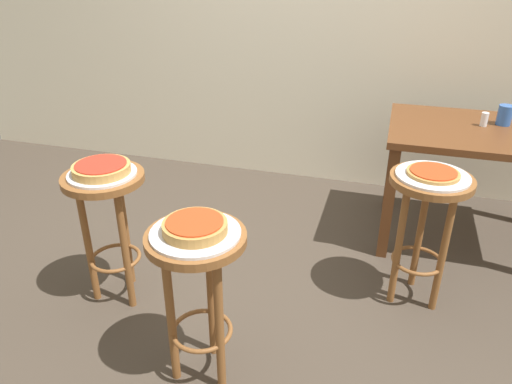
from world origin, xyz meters
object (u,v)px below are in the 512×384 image
object	(u,v)px
pizza_middle	(101,168)
dining_table	(475,147)
pizza_leftside	(433,173)
condiment_shaker	(484,119)
stool_middle	(108,209)
pizza_foreground	(195,227)
stool_leftside	(426,211)
serving_plate_leftside	(433,176)
stool_foreground	(198,274)
serving_plate_foreground	(195,233)
cup_far_edge	(505,115)
serving_plate_middle	(102,174)

from	to	relation	value
pizza_middle	dining_table	bearing A→B (deg)	31.94
pizza_leftside	condiment_shaker	world-z (taller)	condiment_shaker
stool_middle	pizza_leftside	bearing A→B (deg)	15.39
pizza_foreground	stool_leftside	size ratio (longest dim) A/B	0.35
serving_plate_leftside	condiment_shaker	xyz separation A→B (m)	(0.29, 0.74, 0.06)
stool_foreground	stool_middle	bearing A→B (deg)	149.54
serving_plate_foreground	stool_middle	size ratio (longest dim) A/B	0.49
pizza_leftside	cup_far_edge	xyz separation A→B (m)	(0.41, 0.80, 0.07)
pizza_foreground	serving_plate_foreground	bearing A→B (deg)	0.00
pizza_leftside	stool_leftside	bearing A→B (deg)	-135.00
stool_foreground	cup_far_edge	bearing A→B (deg)	51.04
stool_foreground	serving_plate_leftside	size ratio (longest dim) A/B	2.07
serving_plate_foreground	serving_plate_leftside	bearing A→B (deg)	41.89
pizza_middle	condiment_shaker	size ratio (longest dim) A/B	3.38
stool_foreground	stool_middle	distance (m)	0.72
serving_plate_leftside	dining_table	size ratio (longest dim) A/B	0.34
pizza_foreground	condiment_shaker	world-z (taller)	condiment_shaker
serving_plate_foreground	stool_middle	world-z (taller)	serving_plate_foreground
pizza_foreground	serving_plate_middle	xyz separation A→B (m)	(-0.62, 0.37, -0.03)
serving_plate_leftside	pizza_middle	bearing A→B (deg)	-164.61
pizza_foreground	cup_far_edge	distance (m)	2.02
cup_far_edge	condiment_shaker	world-z (taller)	cup_far_edge
cup_far_edge	condiment_shaker	distance (m)	0.13
pizza_middle	condiment_shaker	bearing A→B (deg)	32.80
serving_plate_leftside	condiment_shaker	bearing A→B (deg)	68.31
stool_foreground	pizza_leftside	distance (m)	1.18
serving_plate_middle	cup_far_edge	world-z (taller)	cup_far_edge
serving_plate_middle	serving_plate_leftside	xyz separation A→B (m)	(1.49, 0.41, 0.00)
pizza_middle	stool_leftside	xyz separation A→B (m)	(1.49, 0.41, -0.22)
pizza_leftside	dining_table	distance (m)	0.74
stool_leftside	cup_far_edge	xyz separation A→B (m)	(0.41, 0.80, 0.27)
pizza_foreground	pizza_leftside	distance (m)	1.16
serving_plate_middle	serving_plate_leftside	size ratio (longest dim) A/B	0.95
condiment_shaker	pizza_leftside	bearing A→B (deg)	-111.69
stool_middle	cup_far_edge	world-z (taller)	cup_far_edge
dining_table	cup_far_edge	distance (m)	0.24
serving_plate_middle	dining_table	distance (m)	2.07
condiment_shaker	pizza_foreground	bearing A→B (deg)	-127.42
pizza_foreground	cup_far_edge	xyz separation A→B (m)	(1.27, 1.57, 0.05)
pizza_middle	cup_far_edge	bearing A→B (deg)	32.48
stool_middle	condiment_shaker	distance (m)	2.13
serving_plate_middle	cup_far_edge	distance (m)	2.24
dining_table	cup_far_edge	xyz separation A→B (m)	(0.14, 0.11, 0.17)
pizza_leftside	cup_far_edge	size ratio (longest dim) A/B	2.09
pizza_middle	serving_plate_leftside	size ratio (longest dim) A/B	0.79
stool_middle	serving_plate_middle	bearing A→B (deg)	-172.87
serving_plate_middle	cup_far_edge	size ratio (longest dim) A/B	2.79
pizza_leftside	cup_far_edge	distance (m)	0.90
pizza_foreground	cup_far_edge	world-z (taller)	cup_far_edge
pizza_foreground	stool_foreground	bearing A→B (deg)	0.00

